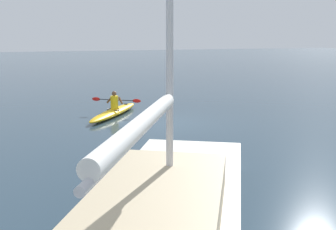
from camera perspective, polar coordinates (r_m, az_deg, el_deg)
ground_plane at (r=16.62m, az=-0.90°, el=-1.19°), size 160.00×160.00×0.00m
kayak at (r=18.41m, az=-7.49°, el=0.40°), size 3.41×4.13×0.30m
kayaker at (r=18.41m, az=-7.43°, el=1.94°), size 1.89×1.48×0.78m
sailboat_white_sloop at (r=6.67m, az=-0.87°, el=-15.23°), size 6.93×9.38×10.81m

